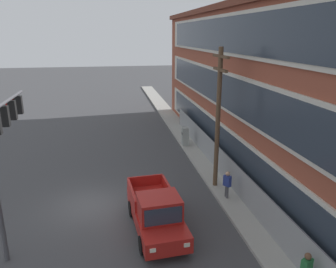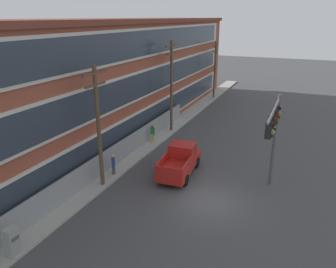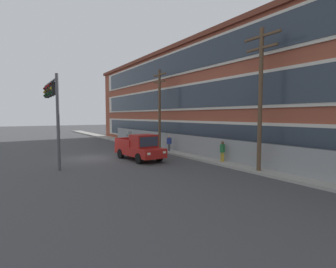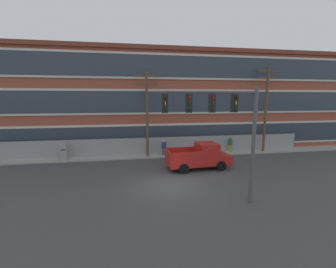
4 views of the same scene
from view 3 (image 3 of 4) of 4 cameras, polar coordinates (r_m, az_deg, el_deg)
The scene contains 11 objects.
ground_plane at distance 23.10m, azimuth -16.52°, elevation -5.08°, with size 160.00×160.00×0.00m, color #424244.
sidewalk_building_side at distance 26.20m, azimuth 0.08°, elevation -3.67°, with size 80.00×1.79×0.16m, color #9E9B93.
brick_mill_building at distance 24.94m, azimuth 17.24°, elevation 7.93°, with size 55.16×8.87×10.70m.
chain_link_fence at distance 25.94m, azimuth 1.25°, elevation -1.85°, with size 30.31×0.06×1.83m.
traffic_signal_mast at distance 20.20m, azimuth -23.80°, elevation 6.81°, with size 5.55×0.43×6.28m.
pickup_truck_red at distance 21.24m, azimuth -6.13°, elevation -3.07°, with size 5.30×2.33×2.10m.
utility_pole_near_corner at distance 26.49m, azimuth -1.86°, elevation 6.03°, with size 2.37×0.26×8.15m.
utility_pole_midblock at distance 17.16m, azimuth 19.48°, elevation 8.28°, with size 2.60×0.26×8.87m.
electrical_cabinet at distance 33.31m, azimuth -8.47°, elevation -0.80°, with size 0.62×0.51×1.62m.
pedestrian_near_cabinet at distance 25.30m, azimuth 0.25°, elevation -1.90°, with size 0.47×0.42×1.69m.
pedestrian_by_fence at distance 19.95m, azimuth 11.77°, elevation -3.58°, with size 0.39×0.46×1.69m.
Camera 3 is at (22.01, -6.00, 3.58)m, focal length 28.00 mm.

